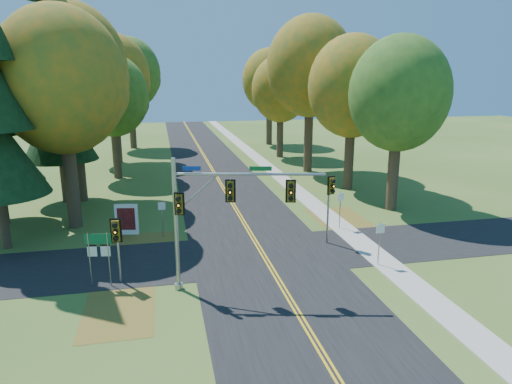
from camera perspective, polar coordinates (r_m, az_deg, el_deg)
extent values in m
plane|color=#34531D|center=(24.42, 1.85, -9.43)|extent=(160.00, 160.00, 0.00)
cube|color=black|center=(24.41, 1.85, -9.40)|extent=(8.00, 160.00, 0.02)
cube|color=black|center=(26.21, 0.80, -7.69)|extent=(60.00, 6.00, 0.02)
cube|color=gold|center=(24.38, 1.62, -9.39)|extent=(0.10, 160.00, 0.01)
cube|color=gold|center=(24.43, 2.08, -9.35)|extent=(0.10, 160.00, 0.01)
cube|color=#9E998E|center=(26.48, 15.13, -7.93)|extent=(1.60, 160.00, 0.06)
cube|color=brown|center=(27.53, -13.57, -7.01)|extent=(4.00, 6.00, 0.00)
cube|color=brown|center=(31.81, 11.24, -3.95)|extent=(3.50, 8.00, 0.00)
cube|color=brown|center=(21.22, -16.75, -13.92)|extent=(3.00, 5.00, 0.00)
cylinder|color=#38281C|center=(32.18, -22.11, 1.69)|extent=(0.86, 0.86, 6.75)
ellipsoid|color=#AE6917|center=(31.53, -23.18, 12.70)|extent=(8.00, 8.00, 9.20)
sphere|color=#AE6917|center=(32.48, -19.83, 11.59)|extent=(4.80, 4.80, 4.80)
sphere|color=#AE6917|center=(31.04, -26.22, 13.87)|extent=(4.40, 4.40, 4.40)
cylinder|color=#38281C|center=(35.43, 16.79, 2.66)|extent=(0.83, 0.83, 6.08)
ellipsoid|color=#4A7725|center=(34.79, 17.46, 11.65)|extent=(7.20, 7.20, 8.28)
sphere|color=#4A7725|center=(36.47, 18.55, 10.53)|extent=(4.32, 4.32, 4.32)
sphere|color=#4A7725|center=(33.54, 16.23, 12.89)|extent=(3.96, 3.96, 3.96)
cylinder|color=#38281C|center=(38.91, -21.35, 4.30)|extent=(0.89, 0.89, 7.42)
ellipsoid|color=#AE6917|center=(38.43, -22.28, 14.20)|extent=(8.60, 8.60, 9.89)
sphere|color=#AE6917|center=(39.46, -19.32, 13.18)|extent=(5.16, 5.16, 5.16)
sphere|color=#AE6917|center=(37.89, -24.95, 15.26)|extent=(4.73, 4.73, 4.73)
cylinder|color=#38281C|center=(41.15, 11.57, 4.69)|extent=(0.84, 0.84, 6.30)
ellipsoid|color=#AE6917|center=(40.61, 11.98, 12.80)|extent=(7.60, 7.60, 8.74)
sphere|color=#AE6917|center=(42.30, 13.22, 11.75)|extent=(4.56, 4.56, 4.56)
sphere|color=#AE6917|center=(39.38, 10.67, 13.93)|extent=(4.18, 4.18, 4.18)
cylinder|color=#38281C|center=(46.81, -17.06, 5.07)|extent=(0.81, 0.81, 5.62)
ellipsoid|color=#4A7725|center=(46.32, -17.53, 11.42)|extent=(6.80, 6.80, 7.82)
sphere|color=#4A7725|center=(47.26, -15.69, 10.77)|extent=(4.08, 4.08, 4.08)
sphere|color=#4A7725|center=(45.74, -19.19, 12.12)|extent=(3.74, 3.74, 3.74)
cylinder|color=#38281C|center=(48.15, 6.57, 7.07)|extent=(0.90, 0.90, 7.65)
ellipsoid|color=#AE6917|center=(47.78, 6.81, 15.31)|extent=(8.80, 8.80, 10.12)
sphere|color=#AE6917|center=(49.60, 8.27, 14.21)|extent=(5.28, 5.28, 5.28)
sphere|color=#AE6917|center=(46.49, 5.33, 16.46)|extent=(4.84, 4.84, 4.84)
cylinder|color=#38281C|center=(55.36, -17.01, 7.13)|extent=(0.87, 0.87, 6.98)
ellipsoid|color=#AE6917|center=(55.00, -17.50, 13.70)|extent=(8.20, 8.20, 9.43)
sphere|color=#AE6917|center=(56.11, -15.62, 12.99)|extent=(4.92, 4.92, 4.92)
sphere|color=#AE6917|center=(54.33, -19.20, 14.44)|extent=(4.51, 4.51, 4.51)
cylinder|color=#38281C|center=(56.83, 3.02, 7.33)|extent=(0.82, 0.82, 5.85)
ellipsoid|color=#AE6917|center=(56.43, 3.09, 12.75)|extent=(7.00, 7.00, 8.05)
sphere|color=#AE6917|center=(57.84, 4.18, 12.08)|extent=(4.20, 4.20, 4.20)
sphere|color=#AE6917|center=(55.43, 2.04, 13.46)|extent=(3.85, 3.85, 3.85)
cylinder|color=#38281C|center=(66.08, -15.22, 8.42)|extent=(0.88, 0.88, 7.20)
ellipsoid|color=#4A7725|center=(65.79, -15.60, 14.09)|extent=(8.40, 8.40, 9.66)
sphere|color=#4A7725|center=(66.98, -14.02, 13.46)|extent=(5.04, 5.04, 5.04)
sphere|color=#4A7725|center=(65.06, -17.03, 14.74)|extent=(4.62, 4.62, 4.62)
cylinder|color=#38281C|center=(67.40, 1.65, 8.73)|extent=(0.85, 0.85, 6.53)
ellipsoid|color=#AE6917|center=(67.08, 1.69, 13.83)|extent=(7.80, 7.80, 8.97)
sphere|color=#AE6917|center=(68.60, 2.75, 13.18)|extent=(4.68, 4.68, 4.68)
sphere|color=#AE6917|center=(66.01, 0.67, 14.50)|extent=(4.29, 4.29, 4.29)
cylinder|color=#38281C|center=(30.28, -28.99, -3.26)|extent=(0.50, 0.50, 3.24)
cylinder|color=#38281C|center=(35.37, -29.02, -1.23)|extent=(0.50, 0.50, 2.88)
cylinder|color=#38281C|center=(39.30, -22.86, 1.26)|extent=(0.50, 0.50, 3.42)
cone|color=black|center=(38.62, -23.50, 7.68)|extent=(5.60, 5.60, 5.45)
cone|color=black|center=(38.45, -24.08, 13.44)|extent=(4.57, 4.57, 5.45)
cone|color=black|center=(38.67, -24.70, 19.19)|extent=(3.55, 3.55, 5.45)
cylinder|color=#989BA1|center=(21.29, -9.96, -4.17)|extent=(0.20, 0.20, 6.31)
cylinder|color=#989BA1|center=(22.42, -9.63, -11.52)|extent=(0.40, 0.40, 0.27)
cylinder|color=#989BA1|center=(20.27, -0.83, 2.25)|extent=(6.62, 1.64, 0.13)
cylinder|color=#989BA1|center=(20.69, -7.45, -0.19)|extent=(2.01, 0.54, 1.86)
cylinder|color=#989BA1|center=(20.35, -3.24, 1.81)|extent=(0.04, 0.04, 0.32)
cube|color=#72590C|center=(20.49, -3.21, 0.14)|extent=(0.36, 0.33, 0.90)
cube|color=black|center=(20.49, -3.21, 0.14)|extent=(0.46, 0.13, 1.06)
sphere|color=orange|center=(20.29, -3.26, -0.01)|extent=(0.16, 0.16, 0.16)
cylinder|color=black|center=(20.22, -3.27, 0.78)|extent=(0.24, 0.19, 0.22)
cylinder|color=black|center=(20.29, -3.26, -0.01)|extent=(0.24, 0.19, 0.22)
cylinder|color=black|center=(20.36, -3.24, -0.80)|extent=(0.24, 0.19, 0.22)
cylinder|color=#989BA1|center=(20.33, 4.39, 1.78)|extent=(0.04, 0.04, 0.32)
cube|color=#72590C|center=(20.47, 4.36, 0.10)|extent=(0.36, 0.33, 0.90)
cube|color=black|center=(20.47, 4.36, 0.10)|extent=(0.46, 0.13, 1.06)
sphere|color=orange|center=(20.27, 4.39, -0.04)|extent=(0.16, 0.16, 0.16)
cylinder|color=black|center=(20.20, 4.41, 0.75)|extent=(0.24, 0.19, 0.22)
cylinder|color=black|center=(20.27, 4.39, -0.04)|extent=(0.24, 0.19, 0.22)
cylinder|color=black|center=(20.35, 4.38, -0.83)|extent=(0.24, 0.19, 0.22)
cube|color=#72590C|center=(20.80, -9.55, -1.47)|extent=(0.36, 0.33, 0.90)
cube|color=black|center=(20.80, -9.55, -1.47)|extent=(0.46, 0.13, 1.06)
sphere|color=orange|center=(20.61, -9.65, -1.63)|extent=(0.16, 0.16, 0.16)
cylinder|color=black|center=(20.53, -9.69, -0.86)|extent=(0.24, 0.19, 0.22)
cylinder|color=black|center=(20.61, -9.65, -1.63)|extent=(0.24, 0.19, 0.22)
cylinder|color=black|center=(20.69, -9.62, -2.40)|extent=(0.24, 0.19, 0.22)
cube|color=navy|center=(20.46, -8.05, 2.95)|extent=(0.80, 0.22, 0.20)
cube|color=#0C5926|center=(20.21, 0.58, 2.95)|extent=(0.97, 0.26, 0.20)
cylinder|color=gray|center=(27.49, 8.99, -2.30)|extent=(0.11, 0.11, 4.10)
cube|color=#72590C|center=(26.91, 9.36, 0.83)|extent=(0.37, 0.34, 0.93)
cube|color=black|center=(26.91, 9.36, 0.83)|extent=(0.48, 0.13, 1.10)
sphere|color=orange|center=(26.74, 9.61, 0.73)|extent=(0.17, 0.17, 0.17)
cylinder|color=black|center=(26.67, 9.63, 1.35)|extent=(0.25, 0.19, 0.22)
cylinder|color=black|center=(26.74, 9.61, 0.73)|extent=(0.25, 0.19, 0.22)
cylinder|color=black|center=(26.81, 9.58, 0.11)|extent=(0.25, 0.19, 0.22)
cylinder|color=#96989E|center=(23.16, -16.81, -7.05)|extent=(0.12, 0.12, 3.26)
cube|color=#72590C|center=(22.57, -17.09, -4.60)|extent=(0.37, 0.33, 1.02)
cube|color=black|center=(22.57, -17.09, -4.60)|extent=(0.53, 0.07, 1.20)
sphere|color=orange|center=(22.36, -17.18, -4.80)|extent=(0.18, 0.18, 0.18)
cylinder|color=black|center=(22.25, -17.24, -4.00)|extent=(0.26, 0.18, 0.24)
cylinder|color=black|center=(22.36, -17.18, -4.80)|extent=(0.26, 0.18, 0.24)
cylinder|color=black|center=(22.46, -17.12, -5.58)|extent=(0.26, 0.18, 0.24)
cylinder|color=gray|center=(23.28, -20.06, -7.95)|extent=(0.05, 0.05, 2.70)
cylinder|color=gray|center=(23.02, -17.91, -8.03)|extent=(0.05, 0.05, 2.70)
cube|color=#0C582F|center=(22.81, -19.18, -5.55)|extent=(1.25, 0.25, 0.50)
cube|color=silver|center=(22.81, -19.18, -5.55)|extent=(1.06, 0.19, 0.07)
cube|color=silver|center=(23.12, -19.80, -7.01)|extent=(0.45, 0.11, 0.50)
cube|color=black|center=(23.02, -19.87, -6.32)|extent=(0.44, 0.08, 0.09)
cube|color=silver|center=(22.94, -18.29, -7.05)|extent=(0.45, 0.11, 0.50)
cube|color=black|center=(22.83, -18.35, -6.36)|extent=(0.44, 0.08, 0.09)
cube|color=silver|center=(30.11, -15.86, -3.31)|extent=(1.45, 0.44, 1.99)
cube|color=maroon|center=(29.99, -15.91, -3.27)|extent=(1.09, 0.21, 1.43)
cube|color=silver|center=(30.49, -16.77, -4.79)|extent=(0.10, 0.10, 0.33)
cube|color=silver|center=(30.24, -14.73, -4.81)|extent=(0.10, 0.10, 0.33)
cylinder|color=gray|center=(30.43, 10.46, -2.27)|extent=(0.06, 0.06, 2.53)
cube|color=white|center=(30.17, 10.56, -0.60)|extent=(0.46, 0.21, 0.52)
cylinder|color=gray|center=(25.10, 15.14, -6.31)|extent=(0.05, 0.05, 2.40)
cube|color=silver|center=(24.79, 15.30, -4.43)|extent=(0.46, 0.06, 0.49)
cylinder|color=gray|center=(29.01, -11.62, -3.34)|extent=(0.05, 0.05, 2.35)
cube|color=silver|center=(28.75, -11.71, -1.72)|extent=(0.45, 0.06, 0.48)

